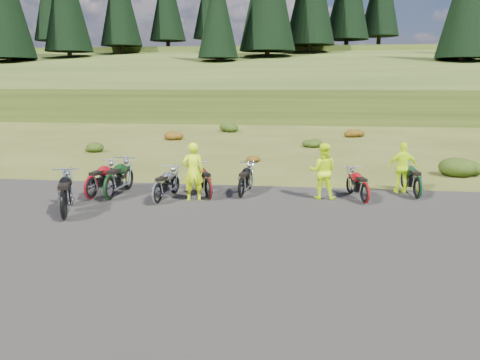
# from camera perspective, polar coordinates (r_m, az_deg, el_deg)

# --- Properties ---
(ground) EXTENTS (300.00, 300.00, 0.00)m
(ground) POSITION_cam_1_polar(r_m,az_deg,el_deg) (12.96, -1.00, -4.69)
(ground) COLOR #373F15
(ground) RESTS_ON ground
(gravel_pad) EXTENTS (20.00, 12.00, 0.04)m
(gravel_pad) POSITION_cam_1_polar(r_m,az_deg,el_deg) (11.09, -2.49, -7.64)
(gravel_pad) COLOR black
(gravel_pad) RESTS_ON ground
(hill_slope) EXTENTS (300.00, 45.97, 9.37)m
(hill_slope) POSITION_cam_1_polar(r_m,az_deg,el_deg) (62.42, 5.64, 8.57)
(hill_slope) COLOR #293A13
(hill_slope) RESTS_ON ground
(hill_plateau) EXTENTS (300.00, 90.00, 9.17)m
(hill_plateau) POSITION_cam_1_polar(r_m,az_deg,el_deg) (122.35, 6.49, 10.23)
(hill_plateau) COLOR #293A13
(hill_plateau) RESTS_ON ground
(conifer_14) EXTENTS (5.28, 5.28, 14.00)m
(conifer_14) POSITION_cam_1_polar(r_m,az_deg,el_deg) (98.60, -26.67, 18.31)
(conifer_14) COLOR black
(conifer_14) RESTS_ON ground
(conifer_20) EXTENTS (5.72, 5.72, 15.00)m
(conifer_20) POSITION_cam_1_polar(r_m,az_deg,el_deg) (89.97, -3.87, 20.93)
(conifer_20) COLOR black
(conifer_20) RESTS_ON ground
(conifer_21) EXTENTS (5.28, 5.28, 14.00)m
(conifer_21) POSITION_cam_1_polar(r_m,az_deg,el_deg) (63.82, -2.74, 19.99)
(conifer_21) COLOR black
(conifer_21) RESTS_ON ground
(shrub_1) EXTENTS (1.03, 1.03, 0.61)m
(shrub_1) POSITION_cam_1_polar(r_m,az_deg,el_deg) (26.20, -17.44, 3.98)
(shrub_1) COLOR #20370D
(shrub_1) RESTS_ON ground
(shrub_2) EXTENTS (1.30, 1.30, 0.77)m
(shrub_2) POSITION_cam_1_polar(r_m,az_deg,el_deg) (30.15, -8.22, 5.55)
(shrub_2) COLOR #65330C
(shrub_2) RESTS_ON ground
(shrub_3) EXTENTS (1.56, 1.56, 0.92)m
(shrub_3) POSITION_cam_1_polar(r_m,az_deg,el_deg) (34.71, -1.24, 6.64)
(shrub_3) COLOR #20370D
(shrub_3) RESTS_ON ground
(shrub_4) EXTENTS (0.77, 0.77, 0.45)m
(shrub_4) POSITION_cam_1_polar(r_m,az_deg,el_deg) (21.88, 1.40, 2.83)
(shrub_4) COLOR #65330C
(shrub_4) RESTS_ON ground
(shrub_5) EXTENTS (1.03, 1.03, 0.61)m
(shrub_5) POSITION_cam_1_polar(r_m,az_deg,el_deg) (27.01, 8.71, 4.62)
(shrub_5) COLOR #20370D
(shrub_5) RESTS_ON ground
(shrub_6) EXTENTS (1.30, 1.30, 0.77)m
(shrub_6) POSITION_cam_1_polar(r_m,az_deg,el_deg) (32.46, 13.65, 5.79)
(shrub_6) COLOR #65330C
(shrub_6) RESTS_ON ground
(shrub_7) EXTENTS (1.56, 1.56, 0.92)m
(shrub_7) POSITION_cam_1_polar(r_m,az_deg,el_deg) (20.71, 25.47, 1.78)
(shrub_7) COLOR #20370D
(shrub_7) RESTS_ON ground
(motorcycle_0) EXTENTS (1.59, 2.43, 1.21)m
(motorcycle_0) POSITION_cam_1_polar(r_m,az_deg,el_deg) (13.60, -20.59, -4.67)
(motorcycle_0) COLOR black
(motorcycle_0) RESTS_ON ground
(motorcycle_1) EXTENTS (0.96, 2.19, 1.11)m
(motorcycle_1) POSITION_cam_1_polar(r_m,az_deg,el_deg) (15.63, -17.62, -2.35)
(motorcycle_1) COLOR maroon
(motorcycle_1) RESTS_ON ground
(motorcycle_2) EXTENTS (0.83, 2.32, 1.21)m
(motorcycle_2) POSITION_cam_1_polar(r_m,az_deg,el_deg) (15.33, -15.54, -2.50)
(motorcycle_2) COLOR black
(motorcycle_2) RESTS_ON ground
(motorcycle_3) EXTENTS (0.95, 2.04, 1.03)m
(motorcycle_3) POSITION_cam_1_polar(r_m,az_deg,el_deg) (14.54, -10.00, -3.02)
(motorcycle_3) COLOR #9C9CA0
(motorcycle_3) RESTS_ON ground
(motorcycle_4) EXTENTS (1.53, 2.10, 1.06)m
(motorcycle_4) POSITION_cam_1_polar(r_m,az_deg,el_deg) (14.92, -3.84, -2.47)
(motorcycle_4) COLOR #500E0D
(motorcycle_4) RESTS_ON ground
(motorcycle_5) EXTENTS (0.87, 2.00, 1.02)m
(motorcycle_5) POSITION_cam_1_polar(r_m,az_deg,el_deg) (15.06, 0.15, -2.31)
(motorcycle_5) COLOR black
(motorcycle_5) RESTS_ON ground
(motorcycle_6) EXTENTS (1.08, 1.98, 0.99)m
(motorcycle_6) POSITION_cam_1_polar(r_m,az_deg,el_deg) (14.88, 14.91, -2.89)
(motorcycle_6) COLOR maroon
(motorcycle_6) RESTS_ON ground
(motorcycle_7) EXTENTS (0.86, 2.15, 1.10)m
(motorcycle_7) POSITION_cam_1_polar(r_m,az_deg,el_deg) (15.98, 20.74, -2.26)
(motorcycle_7) COLOR black
(motorcycle_7) RESTS_ON ground
(person_middle) EXTENTS (0.78, 0.63, 1.84)m
(person_middle) POSITION_cam_1_polar(r_m,az_deg,el_deg) (14.63, -5.75, 0.90)
(person_middle) COLOR #BBE30B
(person_middle) RESTS_ON ground
(person_right_a) EXTENTS (0.92, 0.74, 1.79)m
(person_right_a) POSITION_cam_1_polar(r_m,az_deg,el_deg) (15.03, 10.03, 0.97)
(person_right_a) COLOR #BBE30B
(person_right_a) RESTS_ON ground
(person_right_b) EXTENTS (1.04, 0.53, 1.71)m
(person_right_b) POSITION_cam_1_polar(r_m,az_deg,el_deg) (16.51, 19.20, 1.34)
(person_right_b) COLOR #BBE30B
(person_right_b) RESTS_ON ground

